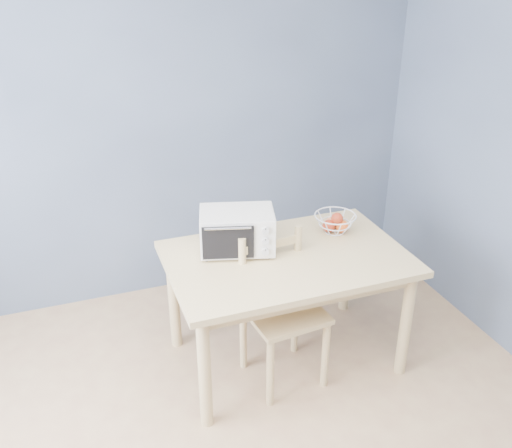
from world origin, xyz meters
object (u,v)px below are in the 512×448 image
object	(u,v)px
fruit_basket	(335,222)
dining_chair	(281,311)
dining_table	(287,271)
toaster_oven	(234,230)

from	to	relation	value
fruit_basket	dining_chair	world-z (taller)	dining_chair
fruit_basket	dining_chair	bearing A→B (deg)	-148.76
dining_table	fruit_basket	world-z (taller)	fruit_basket
dining_table	dining_chair	distance (m)	0.24
toaster_oven	fruit_basket	bearing A→B (deg)	16.82
toaster_oven	dining_chair	xyz separation A→B (m)	(0.19, -0.28, -0.43)
dining_table	fruit_basket	bearing A→B (deg)	24.28
dining_table	toaster_oven	size ratio (longest dim) A/B	2.84
toaster_oven	fruit_basket	distance (m)	0.67
toaster_oven	dining_chair	distance (m)	0.55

